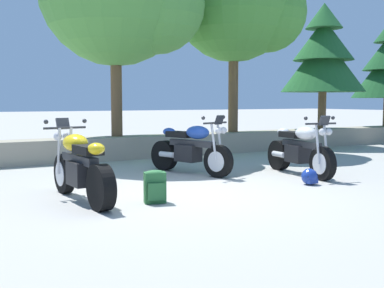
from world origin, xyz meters
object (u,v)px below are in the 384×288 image
(motorcycle_yellow_near_left, at_px, (80,168))
(pine_tree_mid_right, at_px, (323,55))
(rider_helmet, at_px, (310,177))
(rider_backpack, at_px, (155,186))
(motorcycle_white_far_right, at_px, (300,150))
(motorcycle_blue_centre, at_px, (191,149))
(leafy_tree_mid_left, at_px, (241,4))

(motorcycle_yellow_near_left, height_order, pine_tree_mid_right, pine_tree_mid_right)
(rider_helmet, height_order, pine_tree_mid_right, pine_tree_mid_right)
(rider_backpack, relative_size, pine_tree_mid_right, 0.12)
(motorcycle_yellow_near_left, bearing_deg, pine_tree_mid_right, 25.85)
(motorcycle_yellow_near_left, distance_m, motorcycle_white_far_right, 4.42)
(motorcycle_white_far_right, bearing_deg, motorcycle_yellow_near_left, -176.50)
(motorcycle_yellow_near_left, xyz_separation_m, motorcycle_blue_centre, (2.63, 1.45, 0.00))
(motorcycle_white_far_right, height_order, pine_tree_mid_right, pine_tree_mid_right)
(motorcycle_white_far_right, relative_size, rider_helmet, 7.37)
(motorcycle_white_far_right, distance_m, rider_backpack, 3.66)
(motorcycle_blue_centre, relative_size, pine_tree_mid_right, 0.51)
(motorcycle_white_far_right, relative_size, pine_tree_mid_right, 0.53)
(rider_helmet, bearing_deg, pine_tree_mid_right, 43.89)
(motorcycle_blue_centre, height_order, pine_tree_mid_right, pine_tree_mid_right)
(rider_helmet, bearing_deg, leafy_tree_mid_left, 67.46)
(motorcycle_white_far_right, distance_m, rider_helmet, 1.13)
(motorcycle_blue_centre, height_order, rider_helmet, motorcycle_blue_centre)
(rider_helmet, bearing_deg, rider_backpack, -179.47)
(rider_backpack, distance_m, pine_tree_mid_right, 9.92)
(rider_helmet, distance_m, pine_tree_mid_right, 7.71)
(rider_backpack, distance_m, leafy_tree_mid_left, 8.22)
(motorcycle_yellow_near_left, distance_m, pine_tree_mid_right, 10.30)
(leafy_tree_mid_left, height_order, pine_tree_mid_right, leafy_tree_mid_left)
(motorcycle_blue_centre, relative_size, rider_helmet, 7.15)
(leafy_tree_mid_left, bearing_deg, rider_helmet, -112.54)
(rider_backpack, bearing_deg, motorcycle_white_far_right, 14.67)
(motorcycle_yellow_near_left, height_order, rider_helmet, motorcycle_yellow_near_left)
(pine_tree_mid_right, bearing_deg, motorcycle_white_far_right, -138.35)
(pine_tree_mid_right, bearing_deg, rider_helmet, -136.11)
(leafy_tree_mid_left, bearing_deg, motorcycle_blue_centre, -137.43)
(rider_helmet, bearing_deg, motorcycle_blue_centre, 119.87)
(motorcycle_blue_centre, bearing_deg, motorcycle_yellow_near_left, -151.21)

